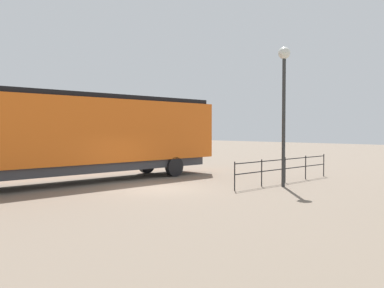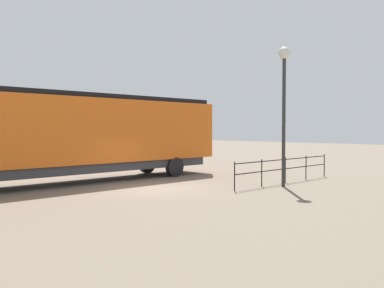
{
  "view_description": "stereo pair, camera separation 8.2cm",
  "coord_description": "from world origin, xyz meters",
  "views": [
    {
      "loc": [
        14.18,
        -11.52,
        2.65
      ],
      "look_at": [
        0.73,
        1.5,
        1.97
      ],
      "focal_mm": 38.45,
      "sensor_mm": 36.0,
      "label": 1
    },
    {
      "loc": [
        14.24,
        -11.46,
        2.65
      ],
      "look_at": [
        0.73,
        1.5,
        1.97
      ],
      "focal_mm": 38.45,
      "sensor_mm": 36.0,
      "label": 2
    }
  ],
  "objects": [
    {
      "name": "ground_plane",
      "position": [
        0.0,
        0.0,
        0.0
      ],
      "size": [
        120.0,
        120.0,
        0.0
      ],
      "primitive_type": "plane",
      "color": "#756656"
    },
    {
      "name": "lamp_post",
      "position": [
        3.57,
        4.61,
        4.62
      ],
      "size": [
        0.55,
        0.55,
        6.39
      ],
      "color": "#2D2D2D",
      "rests_on": "ground_plane"
    },
    {
      "name": "platform_fence",
      "position": [
        2.84,
        5.88,
        0.81
      ],
      "size": [
        0.05,
        7.78,
        1.26
      ],
      "color": "black",
      "rests_on": "ground_plane"
    },
    {
      "name": "locomotive",
      "position": [
        -4.19,
        -0.99,
        2.44
      ],
      "size": [
        2.82,
        16.07,
        4.38
      ],
      "color": "orange",
      "rests_on": "ground_plane"
    }
  ]
}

